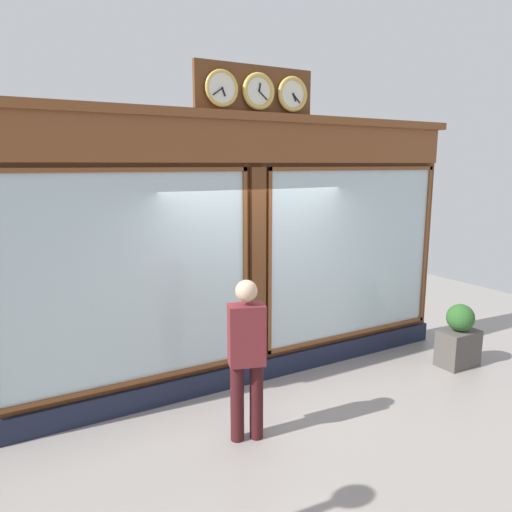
# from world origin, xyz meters

# --- Properties ---
(ground_plane) EXTENTS (14.00, 14.00, 0.00)m
(ground_plane) POSITION_xyz_m (0.00, 2.80, 0.00)
(ground_plane) COLOR gray
(shop_facade) EXTENTS (6.38, 0.42, 3.94)m
(shop_facade) POSITION_xyz_m (-0.00, -0.13, 1.72)
(shop_facade) COLOR #5B3319
(shop_facade) RESTS_ON ground_plane
(pedestrian) EXTENTS (0.41, 0.32, 1.69)m
(pedestrian) POSITION_xyz_m (0.76, 1.14, 0.93)
(pedestrian) COLOR #3A1316
(pedestrian) RESTS_ON ground_plane
(planter_box) EXTENTS (0.56, 0.36, 0.51)m
(planter_box) POSITION_xyz_m (-2.72, 0.98, 0.26)
(planter_box) COLOR #4C4742
(planter_box) RESTS_ON ground_plane
(planter_shrub) EXTENTS (0.38, 0.38, 0.38)m
(planter_shrub) POSITION_xyz_m (-2.72, 0.98, 0.70)
(planter_shrub) COLOR #285623
(planter_shrub) RESTS_ON planter_box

